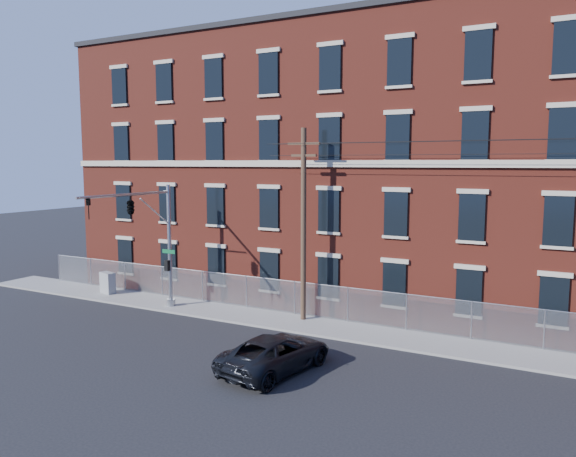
% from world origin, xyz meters
% --- Properties ---
extents(ground, '(140.00, 140.00, 0.00)m').
position_xyz_m(ground, '(0.00, 0.00, 0.00)').
color(ground, black).
rests_on(ground, ground).
extents(sidewalk, '(65.00, 3.00, 0.12)m').
position_xyz_m(sidewalk, '(12.00, 5.00, 0.06)').
color(sidewalk, gray).
rests_on(sidewalk, ground).
extents(mill_building, '(55.30, 14.32, 16.30)m').
position_xyz_m(mill_building, '(12.00, 13.93, 8.15)').
color(mill_building, maroon).
rests_on(mill_building, ground).
extents(chain_link_fence, '(59.06, 0.06, 1.85)m').
position_xyz_m(chain_link_fence, '(12.00, 6.30, 1.06)').
color(chain_link_fence, '#A5A8AD').
rests_on(chain_link_fence, ground).
extents(traffic_signal_mast, '(0.90, 6.75, 7.00)m').
position_xyz_m(traffic_signal_mast, '(-6.00, 2.18, 5.39)').
color(traffic_signal_mast, '#9EA0A5').
rests_on(traffic_signal_mast, ground).
extents(utility_pole_near, '(1.80, 0.28, 10.00)m').
position_xyz_m(utility_pole_near, '(2.00, 5.60, 5.34)').
color(utility_pole_near, '#4C3626').
rests_on(utility_pole_near, ground).
extents(pickup_truck, '(3.30, 5.61, 1.47)m').
position_xyz_m(pickup_truck, '(4.13, -1.21, 0.73)').
color(pickup_truck, black).
rests_on(pickup_truck, ground).
extents(utility_cabinet, '(1.16, 0.77, 1.33)m').
position_xyz_m(utility_cabinet, '(-11.59, 5.08, 0.79)').
color(utility_cabinet, gray).
rests_on(utility_cabinet, sidewalk).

